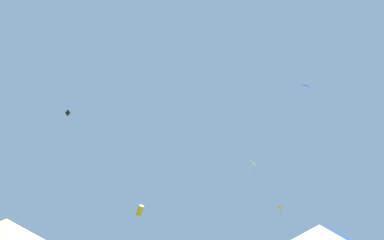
# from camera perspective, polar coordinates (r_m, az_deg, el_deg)

# --- Properties ---
(canopy_tent_blue) EXTENTS (3.20, 3.20, 3.43)m
(canopy_tent_blue) POSITION_cam_1_polar(r_m,az_deg,el_deg) (12.59, 26.03, -21.75)
(canopy_tent_blue) COLOR #9E9EA3
(canopy_tent_blue) RESTS_ON ground
(canopy_tent_yellow) EXTENTS (3.49, 3.49, 3.74)m
(canopy_tent_yellow) POSITION_cam_1_polar(r_m,az_deg,el_deg) (14.40, -35.42, -19.02)
(canopy_tent_yellow) COLOR #9E9EA3
(canopy_tent_yellow) RESTS_ON ground
(kite_orange_diamond) EXTENTS (0.63, 0.59, 1.42)m
(kite_orange_diamond) POSITION_cam_1_polar(r_m,az_deg,el_deg) (36.59, 18.29, -17.38)
(kite_orange_diamond) COLOR orange
(kite_black_diamond) EXTENTS (0.60, 0.59, 0.60)m
(kite_black_diamond) POSITION_cam_1_polar(r_m,az_deg,el_deg) (40.85, -24.94, 1.36)
(kite_black_diamond) COLOR black
(kite_orange_box) EXTENTS (0.92, 1.10, 1.19)m
(kite_orange_box) POSITION_cam_1_polar(r_m,az_deg,el_deg) (31.41, -11.02, -18.42)
(kite_orange_box) COLOR orange
(kite_blue_diamond) EXTENTS (1.34, 1.45, 1.20)m
(kite_blue_diamond) POSITION_cam_1_polar(r_m,az_deg,el_deg) (36.58, 23.07, 6.84)
(kite_blue_diamond) COLOR blue
(kite_white_diamond) EXTENTS (0.73, 0.70, 1.65)m
(kite_white_diamond) POSITION_cam_1_polar(r_m,az_deg,el_deg) (30.61, 13.07, -9.00)
(kite_white_diamond) COLOR white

